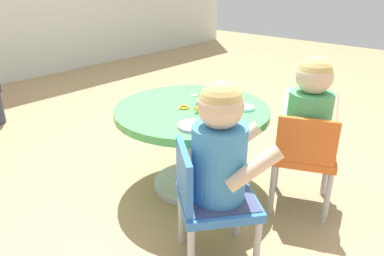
% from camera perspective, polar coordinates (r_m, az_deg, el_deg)
% --- Properties ---
extents(ground_plane, '(10.00, 10.00, 0.00)m').
position_cam_1_polar(ground_plane, '(2.11, 0.00, -9.02)').
color(ground_plane, tan).
extents(craft_table, '(0.82, 0.82, 0.48)m').
position_cam_1_polar(craft_table, '(1.95, 0.00, -0.14)').
color(craft_table, silver).
rests_on(craft_table, ground).
extents(child_chair_left, '(0.42, 0.42, 0.54)m').
position_cam_1_polar(child_chair_left, '(1.46, 2.73, -11.22)').
color(child_chair_left, '#B7B7BC').
rests_on(child_chair_left, ground).
extents(seated_child_left, '(0.44, 0.43, 0.51)m').
position_cam_1_polar(seated_child_left, '(1.35, 4.57, -3.10)').
color(seated_child_left, '#3F4772').
rests_on(seated_child_left, ground).
extents(child_chair_right, '(0.40, 0.40, 0.54)m').
position_cam_1_polar(child_chair_right, '(1.86, 17.30, -4.11)').
color(child_chair_right, '#B7B7BC').
rests_on(child_chair_right, ground).
extents(seated_child_right, '(0.43, 0.39, 0.51)m').
position_cam_1_polar(seated_child_right, '(1.81, 18.18, 2.82)').
color(seated_child_right, '#3F4772').
rests_on(seated_child_right, ground).
extents(rolling_pin, '(0.23, 0.08, 0.05)m').
position_cam_1_polar(rolling_pin, '(1.90, 2.26, 4.07)').
color(rolling_pin, '#3F72CC').
rests_on(rolling_pin, craft_table).
extents(craft_scissors, '(0.13, 0.14, 0.01)m').
position_cam_1_polar(craft_scissors, '(2.08, 2.22, 5.15)').
color(craft_scissors, silver).
rests_on(craft_scissors, craft_table).
extents(playdough_blob_0, '(0.10, 0.10, 0.01)m').
position_cam_1_polar(playdough_blob_0, '(1.89, 8.35, 3.20)').
color(playdough_blob_0, '#8CCCF2').
rests_on(playdough_blob_0, craft_table).
extents(playdough_blob_1, '(0.14, 0.14, 0.01)m').
position_cam_1_polar(playdough_blob_1, '(1.64, 0.17, 0.30)').
color(playdough_blob_1, '#CC99E5').
rests_on(playdough_blob_1, craft_table).
extents(cookie_cutter_0, '(0.05, 0.05, 0.01)m').
position_cam_1_polar(cookie_cutter_0, '(1.81, 5.02, 2.32)').
color(cookie_cutter_0, red).
rests_on(cookie_cutter_0, craft_table).
extents(cookie_cutter_1, '(0.06, 0.06, 0.01)m').
position_cam_1_polar(cookie_cutter_1, '(1.88, -1.28, 3.29)').
color(cookie_cutter_1, orange).
rests_on(cookie_cutter_1, craft_table).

